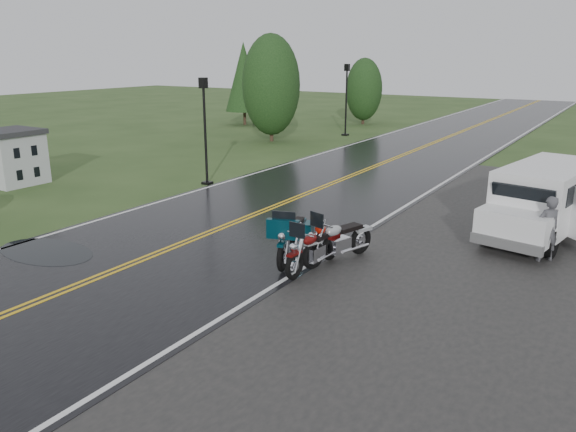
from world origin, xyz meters
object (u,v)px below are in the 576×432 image
object	(u,v)px
motorcycle_silver	(313,244)
motorcycle_red	(294,255)
lamp_post_near_left	(205,132)
person_at_van	(547,230)
lamp_post_far_left	(346,100)
van_white	(491,208)
house_left	(4,101)
motorcycle_teal	(282,245)

from	to	relation	value
motorcycle_silver	motorcycle_red	bearing A→B (deg)	-75.19
motorcycle_red	lamp_post_near_left	bearing A→B (deg)	143.28
person_at_van	lamp_post_far_left	distance (m)	23.19
person_at_van	lamp_post_near_left	xyz separation A→B (m)	(-13.00, 2.27, 1.29)
lamp_post_far_left	van_white	bearing A→B (deg)	-53.00
house_left	van_white	world-z (taller)	house_left
motorcycle_red	house_left	bearing A→B (deg)	172.38
lamp_post_far_left	person_at_van	bearing A→B (deg)	-50.84
house_left	van_white	size ratio (longest dim) A/B	1.61
motorcycle_silver	house_left	bearing A→B (deg)	-170.20
house_left	motorcycle_teal	world-z (taller)	house_left
motorcycle_teal	van_white	bearing A→B (deg)	34.23
van_white	motorcycle_red	bearing A→B (deg)	-112.24
person_at_van	lamp_post_near_left	bearing A→B (deg)	-53.73
van_white	motorcycle_silver	bearing A→B (deg)	-116.67
person_at_van	lamp_post_near_left	world-z (taller)	lamp_post_near_left
van_white	lamp_post_far_left	bearing A→B (deg)	136.49
motorcycle_red	motorcycle_teal	world-z (taller)	motorcycle_teal
lamp_post_near_left	lamp_post_far_left	distance (m)	15.76
lamp_post_near_left	motorcycle_silver	bearing A→B (deg)	-35.48
motorcycle_silver	lamp_post_near_left	bearing A→B (deg)	161.28
motorcycle_teal	house_left	bearing A→B (deg)	152.34
motorcycle_silver	person_at_van	distance (m)	5.93
motorcycle_teal	motorcycle_silver	bearing A→B (deg)	25.80
motorcycle_red	lamp_post_far_left	world-z (taller)	lamp_post_far_left
motorcycle_silver	lamp_post_far_left	size ratio (longest dim) A/B	0.51
van_white	lamp_post_near_left	size ratio (longest dim) A/B	1.25
lamp_post_far_left	motorcycle_silver	bearing A→B (deg)	-65.25
motorcycle_silver	van_white	size ratio (longest dim) A/B	0.44
motorcycle_red	person_at_van	world-z (taller)	person_at_van
house_left	motorcycle_teal	distance (m)	14.92
motorcycle_red	lamp_post_near_left	distance (m)	10.84
house_left	motorcycle_teal	size ratio (longest dim) A/B	3.46
van_white	motorcycle_teal	bearing A→B (deg)	-117.87
motorcycle_red	person_at_van	xyz separation A→B (m)	(4.67, 4.51, 0.18)
lamp_post_far_left	motorcycle_red	bearing A→B (deg)	-66.11
lamp_post_far_left	lamp_post_near_left	bearing A→B (deg)	-84.10
house_left	motorcycle_red	xyz separation A→B (m)	(15.02, -2.66, -2.64)
motorcycle_red	motorcycle_silver	size ratio (longest dim) A/B	0.96
house_left	motorcycle_teal	xyz separation A→B (m)	(14.50, -2.36, -2.57)
van_white	lamp_post_far_left	xyz separation A→B (m)	(-13.09, 17.37, 1.22)
motorcycle_red	person_at_van	bearing A→B (deg)	46.42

